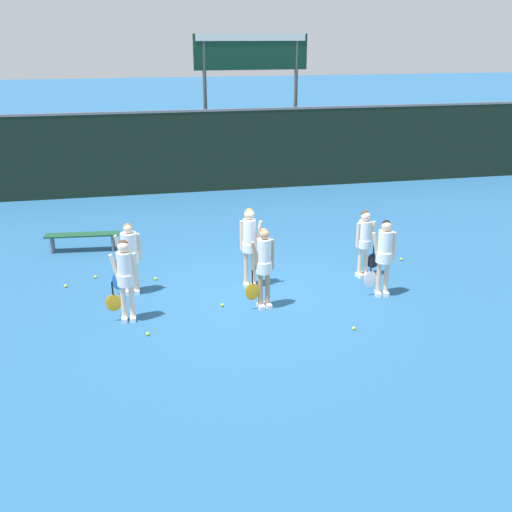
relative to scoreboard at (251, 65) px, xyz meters
The scene contains 17 objects.
ground_plane 12.30m from the scoreboard, 100.96° to the right, with size 140.00×140.00×0.00m, color #235684.
fence_windscreen 4.06m from the scoreboard, 138.26° to the right, with size 60.00×0.08×2.91m.
scoreboard is the anchor object (origin of this frame).
bench_courtside 10.45m from the scoreboard, 128.80° to the right, with size 1.92×0.53×0.47m.
player_0 13.37m from the scoreboard, 112.65° to the right, with size 0.64×0.34×1.68m.
player_1 12.60m from the scoreboard, 100.55° to the right, with size 0.62×0.33×1.73m.
player_2 12.33m from the scoreboard, 87.95° to the right, with size 0.64×0.36×1.70m.
player_3 12.15m from the scoreboard, 114.73° to the right, with size 0.67×0.40×1.60m.
player_4 11.47m from the scoreboard, 101.92° to the right, with size 0.60×0.34×1.82m.
player_5 11.29m from the scoreboard, 87.73° to the right, with size 0.64×0.35×1.60m.
tennis_ball_0 12.85m from the scoreboard, 104.62° to the right, with size 0.07×0.07×0.07m, color #CCE033.
tennis_ball_1 12.58m from the scoreboard, 122.43° to the right, with size 0.07×0.07×0.07m, color #CCE033.
tennis_ball_2 11.00m from the scoreboard, 79.92° to the right, with size 0.07×0.07×0.07m, color #CCE033.
tennis_ball_3 14.18m from the scoreboard, 110.10° to the right, with size 0.07×0.07×0.07m, color #CCE033.
tennis_ball_4 13.99m from the scoreboard, 93.22° to the right, with size 0.07×0.07×0.07m, color #CCE033.
tennis_ball_5 11.69m from the scoreboard, 113.52° to the right, with size 0.07×0.07×0.07m, color #CCE033.
tennis_ball_6 11.94m from the scoreboard, 120.83° to the right, with size 0.07×0.07×0.07m, color #CCE033.
Camera 1 is at (-2.58, -11.68, 5.37)m, focal length 42.00 mm.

